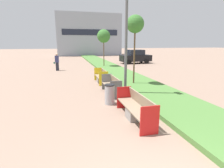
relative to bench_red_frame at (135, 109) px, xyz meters
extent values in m
cube|color=#4C7A38|center=(2.26, 8.10, -0.29)|extent=(2.80, 120.00, 0.18)
cube|color=#939EAD|center=(3.06, 36.00, 4.15)|extent=(14.03, 6.20, 9.05)
cube|color=#1E2333|center=(3.06, 32.85, 4.60)|extent=(11.79, 0.08, 1.20)
cube|color=gray|center=(-0.04, 0.00, -0.17)|extent=(0.52, 0.60, 0.42)
cube|color=gray|center=(-0.04, 0.00, 0.06)|extent=(0.58, 2.39, 0.05)
cube|color=gray|center=(0.23, 0.00, 0.32)|extent=(0.14, 2.29, 0.48)
cube|color=red|center=(-0.04, -1.21, 0.09)|extent=(0.62, 0.04, 0.94)
cube|color=red|center=(-0.04, 1.21, 0.09)|extent=(0.62, 0.04, 0.94)
cube|color=gray|center=(-0.04, 3.44, -0.17)|extent=(0.52, 0.60, 0.42)
cube|color=gray|center=(-0.04, 3.44, 0.06)|extent=(0.58, 2.00, 0.05)
cube|color=gray|center=(0.23, 3.44, 0.32)|extent=(0.14, 1.92, 0.48)
cube|color=slate|center=(-0.04, 2.42, 0.09)|extent=(0.62, 0.04, 0.94)
cube|color=slate|center=(-0.04, 4.47, 0.09)|extent=(0.62, 0.04, 0.94)
cube|color=gray|center=(-0.04, 6.34, -0.17)|extent=(0.52, 0.60, 0.42)
cube|color=gray|center=(-0.04, 6.34, 0.06)|extent=(0.58, 1.87, 0.05)
cube|color=gray|center=(0.23, 6.34, 0.32)|extent=(0.14, 1.79, 0.48)
cube|color=yellow|center=(-0.04, 5.39, 0.09)|extent=(0.62, 0.04, 0.94)
cube|color=yellow|center=(-0.04, 7.30, 0.09)|extent=(0.62, 0.04, 0.94)
cylinder|color=#9EA0A5|center=(-0.53, 1.82, 0.06)|extent=(0.45, 0.45, 0.88)
cylinder|color=black|center=(-0.53, 1.82, 0.53)|extent=(0.47, 0.47, 0.05)
cylinder|color=#56595B|center=(0.61, 2.92, 3.00)|extent=(0.14, 0.14, 6.75)
cylinder|color=brown|center=(1.87, 4.91, 1.42)|extent=(0.10, 0.10, 3.59)
sphere|color=#38702D|center=(1.87, 4.91, 3.52)|extent=(1.10, 1.10, 1.10)
cylinder|color=brown|center=(1.87, 14.11, 1.17)|extent=(0.10, 0.10, 3.11)
sphere|color=#38702D|center=(1.87, 14.11, 3.13)|extent=(1.47, 1.47, 1.47)
cube|color=#232633|center=(-3.24, 12.97, 0.04)|extent=(0.30, 0.22, 0.83)
cube|color=navy|center=(-3.24, 12.97, 0.79)|extent=(0.38, 0.24, 0.67)
sphere|color=tan|center=(-3.24, 12.97, 1.24)|extent=(0.23, 0.23, 0.23)
cube|color=#236051|center=(-3.52, 12.97, 0.41)|extent=(0.12, 0.20, 0.18)
cube|color=black|center=(6.99, 17.06, 0.34)|extent=(4.27, 1.94, 0.84)
cube|color=black|center=(6.99, 17.06, 1.12)|extent=(2.16, 1.64, 0.72)
cylinder|color=black|center=(8.25, 16.16, -0.08)|extent=(0.60, 0.20, 0.60)
cylinder|color=black|center=(8.25, 17.96, -0.08)|extent=(0.60, 0.20, 0.60)
cylinder|color=black|center=(5.73, 16.16, -0.08)|extent=(0.60, 0.20, 0.60)
cylinder|color=black|center=(5.73, 17.96, -0.08)|extent=(0.60, 0.20, 0.60)
camera|label=1|loc=(-2.38, -5.62, 2.37)|focal=28.00mm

